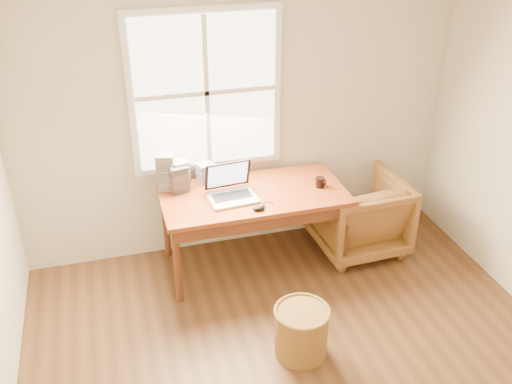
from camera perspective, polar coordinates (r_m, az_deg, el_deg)
room_shell at (r=3.30m, az=7.03°, el=-4.65°), size 4.04×4.54×2.64m
desk at (r=4.94m, az=-0.27°, el=-0.26°), size 1.60×0.80×0.04m
armchair at (r=5.45m, az=10.17°, el=-2.16°), size 0.82×0.84×0.73m
wicker_stool at (r=4.34m, az=4.55°, el=-13.78°), size 0.51×0.51×0.39m
laptop at (r=4.75m, az=-2.36°, el=0.86°), size 0.45×0.47×0.31m
mouse at (r=4.66m, az=0.29°, el=-1.64°), size 0.11×0.07×0.04m
coffee_mug at (r=5.03m, az=6.39°, el=0.97°), size 0.09×0.09×0.09m
cd_stack_a at (r=4.98m, az=-7.54°, el=1.71°), size 0.15×0.14×0.26m
cd_stack_b at (r=4.95m, az=-7.76°, el=1.33°), size 0.18×0.16×0.24m
cd_stack_c at (r=4.97m, az=-9.04°, el=2.00°), size 0.17×0.16×0.33m
cd_stack_d at (r=5.09m, az=-5.03°, el=1.92°), size 0.17×0.16×0.18m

